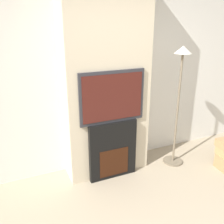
% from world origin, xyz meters
% --- Properties ---
extents(wall_back, '(6.00, 0.06, 2.70)m').
position_xyz_m(wall_back, '(0.00, 2.03, 1.35)').
color(wall_back, silver).
rests_on(wall_back, ground_plane).
extents(chimney_breast, '(1.14, 0.41, 2.70)m').
position_xyz_m(chimney_breast, '(0.00, 1.79, 1.35)').
color(chimney_breast, beige).
rests_on(chimney_breast, ground_plane).
extents(fireplace, '(0.67, 0.15, 0.82)m').
position_xyz_m(fireplace, '(0.00, 1.58, 0.41)').
color(fireplace, black).
rests_on(fireplace, ground_plane).
extents(television, '(0.88, 0.07, 0.68)m').
position_xyz_m(television, '(0.00, 1.58, 1.16)').
color(television, '#2D2D33').
rests_on(television, fireplace).
extents(floor_lamp, '(0.30, 0.30, 1.75)m').
position_xyz_m(floor_lamp, '(1.01, 1.53, 1.16)').
color(floor_lamp, '#726651').
rests_on(floor_lamp, ground_plane).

